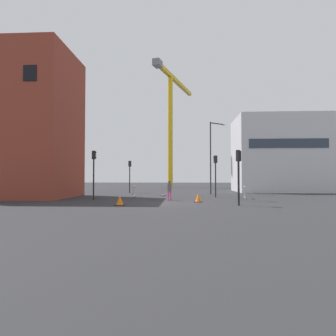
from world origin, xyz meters
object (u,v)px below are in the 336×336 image
streetlamp_tall (212,151)px  traffic_cone_on_verge (198,198)px  pedestrian_walking (169,189)px  traffic_light_verge (94,167)px  traffic_light_corner (130,171)px  traffic_light_crosswalk (238,167)px  traffic_light_island (215,169)px  construction_crane (171,109)px  traffic_light_median (239,169)px  traffic_cone_by_barrier (120,201)px

streetlamp_tall → traffic_cone_on_verge: streetlamp_tall is taller
streetlamp_tall → pedestrian_walking: (-4.37, -9.20, -3.84)m
traffic_light_verge → streetlamp_tall: bearing=40.7°
streetlamp_tall → traffic_light_corner: size_ratio=2.09×
traffic_light_verge → traffic_cone_on_verge: (8.56, -1.36, -2.43)m
traffic_light_crosswalk → traffic_light_island: size_ratio=1.04×
construction_crane → traffic_light_median: (6.03, -34.77, -12.18)m
traffic_light_crosswalk → traffic_light_corner: bearing=134.6°
traffic_light_corner → traffic_light_island: size_ratio=0.98×
traffic_light_corner → traffic_light_median: 18.40m
traffic_light_median → traffic_light_verge: bearing=160.2°
streetlamp_tall → traffic_cone_by_barrier: bearing=-119.3°
traffic_light_verge → traffic_cone_on_verge: traffic_light_verge is taller
traffic_light_corner → streetlamp_tall: bearing=-12.3°
traffic_cone_by_barrier → pedestrian_walking: bearing=53.0°
traffic_cone_on_verge → construction_crane: bearing=96.1°
traffic_light_corner → traffic_cone_on_verge: (7.65, -12.63, -2.30)m
streetlamp_tall → pedestrian_walking: size_ratio=4.95×
traffic_light_crosswalk → traffic_cone_on_verge: size_ratio=6.22×
construction_crane → traffic_light_island: 29.87m
traffic_light_crosswalk → traffic_light_corner: size_ratio=1.06×
streetlamp_tall → traffic_light_corner: (-9.74, 2.12, -2.18)m
traffic_light_verge → pedestrian_walking: bearing=-0.4°
streetlamp_tall → traffic_cone_on_verge: bearing=-101.3°
traffic_light_island → traffic_cone_on_verge: 6.08m
traffic_light_verge → pedestrian_walking: traffic_light_verge is taller
traffic_light_corner → traffic_light_island: bearing=-37.6°
traffic_light_island → traffic_cone_on_verge: traffic_light_island is taller
traffic_light_crosswalk → traffic_cone_by_barrier: size_ratio=6.01×
construction_crane → pedestrian_walking: construction_crane is taller
streetlamp_tall → traffic_light_median: bearing=-87.9°
traffic_light_crosswalk → traffic_cone_by_barrier: (-8.75, -4.39, -2.43)m
construction_crane → traffic_light_corner: size_ratio=5.52×
traffic_light_median → traffic_light_crosswalk: bearing=80.1°
traffic_light_corner → pedestrian_walking: bearing=-64.6°
traffic_light_verge → traffic_cone_by_barrier: size_ratio=6.00×
streetlamp_tall → traffic_light_island: bearing=-92.4°
construction_crane → traffic_light_median: size_ratio=5.82×
pedestrian_walking → traffic_cone_on_verge: 2.70m
traffic_light_median → pedestrian_walking: 6.46m
traffic_light_corner → traffic_light_crosswalk: bearing=-45.4°
traffic_light_corner → traffic_light_median: bearing=-56.2°
traffic_cone_by_barrier → traffic_cone_on_verge: (5.43, 2.88, -0.01)m
traffic_light_verge → traffic_cone_on_verge: 9.00m
streetlamp_tall → traffic_light_corner: 10.21m
traffic_light_verge → traffic_cone_by_barrier: traffic_light_verge is taller
construction_crane → traffic_cone_on_verge: construction_crane is taller
traffic_cone_by_barrier → traffic_cone_on_verge: size_ratio=1.03×
traffic_light_crosswalk → traffic_light_verge: traffic_light_crosswalk is taller
streetlamp_tall → traffic_light_verge: streetlamp_tall is taller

